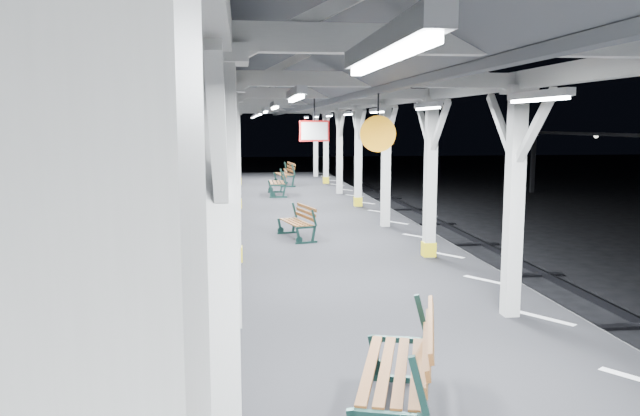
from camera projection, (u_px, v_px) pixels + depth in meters
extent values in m
plane|color=black|center=(351.00, 340.00, 10.98)|extent=(120.00, 120.00, 0.00)
cube|color=black|center=(351.00, 313.00, 10.91)|extent=(6.00, 50.00, 1.00)
cube|color=silver|center=(208.00, 289.00, 10.54)|extent=(1.00, 48.00, 0.01)
cube|color=silver|center=(486.00, 280.00, 11.15)|extent=(1.00, 48.00, 0.01)
cube|color=#2D2D33|center=(20.00, 350.00, 10.28)|extent=(0.08, 60.00, 0.16)
cube|color=#2D2D33|center=(89.00, 347.00, 10.42)|extent=(0.08, 60.00, 0.16)
cube|color=black|center=(54.00, 351.00, 10.35)|extent=(2.20, 0.22, 0.06)
cube|color=#2D2D33|center=(588.00, 326.00, 11.52)|extent=(0.08, 60.00, 0.16)
cube|color=black|center=(615.00, 327.00, 11.60)|extent=(2.20, 0.22, 0.06)
cube|color=silver|center=(147.00, 155.00, 0.93)|extent=(0.10, 0.99, 0.99)
cube|color=silver|center=(224.00, 291.00, 4.48)|extent=(0.22, 0.22, 3.20)
cube|color=silver|center=(219.00, 55.00, 4.26)|extent=(0.40, 0.40, 0.12)
cube|color=silver|center=(223.00, 129.00, 4.87)|extent=(0.10, 0.99, 0.99)
cube|color=silver|center=(218.00, 131.00, 3.78)|extent=(0.10, 0.99, 0.99)
cube|color=silver|center=(232.00, 212.00, 8.41)|extent=(0.22, 0.22, 3.20)
cube|color=silver|center=(229.00, 87.00, 8.19)|extent=(0.40, 0.40, 0.12)
cube|color=silver|center=(231.00, 126.00, 8.80)|extent=(0.10, 0.99, 0.99)
cube|color=silver|center=(229.00, 127.00, 7.72)|extent=(0.10, 0.99, 0.99)
cube|color=silver|center=(235.00, 184.00, 12.34)|extent=(0.22, 0.22, 3.20)
cube|color=silver|center=(233.00, 99.00, 12.12)|extent=(0.40, 0.40, 0.12)
cube|color=yellow|center=(236.00, 254.00, 12.54)|extent=(0.26, 0.26, 0.30)
cube|color=silver|center=(234.00, 125.00, 12.73)|extent=(0.10, 0.99, 0.99)
cube|color=silver|center=(233.00, 126.00, 11.65)|extent=(0.10, 0.99, 0.99)
cube|color=silver|center=(236.00, 169.00, 16.28)|extent=(0.22, 0.22, 3.20)
cube|color=silver|center=(235.00, 105.00, 16.05)|extent=(0.40, 0.40, 0.12)
cube|color=silver|center=(236.00, 125.00, 16.66)|extent=(0.10, 0.99, 0.99)
cube|color=silver|center=(235.00, 125.00, 15.58)|extent=(0.10, 0.99, 0.99)
cube|color=silver|center=(237.00, 160.00, 20.21)|extent=(0.22, 0.22, 3.20)
cube|color=silver|center=(236.00, 108.00, 19.98)|extent=(0.40, 0.40, 0.12)
cube|color=yellow|center=(238.00, 204.00, 20.40)|extent=(0.26, 0.26, 0.30)
cube|color=silver|center=(236.00, 124.00, 20.59)|extent=(0.10, 0.99, 0.99)
cube|color=silver|center=(236.00, 124.00, 19.51)|extent=(0.10, 0.99, 0.99)
cube|color=silver|center=(238.00, 154.00, 24.14)|extent=(0.22, 0.22, 3.20)
cube|color=silver|center=(237.00, 111.00, 23.92)|extent=(0.40, 0.40, 0.12)
cube|color=silver|center=(237.00, 124.00, 24.53)|extent=(0.10, 0.99, 0.99)
cube|color=silver|center=(237.00, 124.00, 23.44)|extent=(0.10, 0.99, 0.99)
cube|color=silver|center=(238.00, 150.00, 28.07)|extent=(0.22, 0.22, 3.20)
cube|color=silver|center=(237.00, 112.00, 27.85)|extent=(0.40, 0.40, 0.12)
cube|color=yellow|center=(239.00, 181.00, 28.26)|extent=(0.26, 0.26, 0.30)
cube|color=silver|center=(238.00, 124.00, 28.46)|extent=(0.10, 0.99, 0.99)
cube|color=silver|center=(238.00, 124.00, 27.38)|extent=(0.10, 0.99, 0.99)
cube|color=silver|center=(238.00, 146.00, 32.00)|extent=(0.22, 0.22, 3.20)
cube|color=silver|center=(238.00, 114.00, 31.78)|extent=(0.40, 0.40, 0.12)
cube|color=silver|center=(238.00, 124.00, 32.39)|extent=(0.10, 0.99, 0.99)
cube|color=silver|center=(238.00, 124.00, 31.31)|extent=(0.10, 0.99, 0.99)
cube|color=silver|center=(514.00, 207.00, 8.91)|extent=(0.22, 0.22, 3.20)
cube|color=silver|center=(519.00, 90.00, 8.68)|extent=(0.40, 0.40, 0.12)
cube|color=silver|center=(501.00, 126.00, 9.29)|extent=(0.10, 0.99, 0.99)
cube|color=silver|center=(536.00, 127.00, 8.21)|extent=(0.10, 0.99, 0.99)
cube|color=silver|center=(430.00, 182.00, 12.84)|extent=(0.22, 0.22, 3.20)
cube|color=silver|center=(432.00, 100.00, 12.62)|extent=(0.40, 0.40, 0.12)
cube|color=yellow|center=(429.00, 249.00, 13.03)|extent=(0.26, 0.26, 0.30)
cube|color=silver|center=(424.00, 125.00, 13.23)|extent=(0.10, 0.99, 0.99)
cube|color=silver|center=(440.00, 125.00, 12.14)|extent=(0.10, 0.99, 0.99)
cube|color=silver|center=(386.00, 168.00, 16.77)|extent=(0.22, 0.22, 3.20)
cube|color=silver|center=(387.00, 105.00, 16.55)|extent=(0.40, 0.40, 0.12)
cube|color=silver|center=(382.00, 125.00, 17.16)|extent=(0.10, 0.99, 0.99)
cube|color=silver|center=(391.00, 125.00, 16.08)|extent=(0.10, 0.99, 0.99)
cube|color=silver|center=(358.00, 159.00, 20.70)|extent=(0.22, 0.22, 3.20)
cube|color=silver|center=(359.00, 109.00, 20.48)|extent=(0.40, 0.40, 0.12)
cube|color=yellow|center=(358.00, 202.00, 20.90)|extent=(0.26, 0.26, 0.30)
cube|color=silver|center=(356.00, 124.00, 21.09)|extent=(0.10, 0.99, 0.99)
cube|color=silver|center=(362.00, 124.00, 20.01)|extent=(0.10, 0.99, 0.99)
cube|color=silver|center=(340.00, 153.00, 24.64)|extent=(0.22, 0.22, 3.20)
cube|color=silver|center=(340.00, 111.00, 24.41)|extent=(0.40, 0.40, 0.12)
cube|color=silver|center=(338.00, 124.00, 25.02)|extent=(0.10, 0.99, 0.99)
cube|color=silver|center=(342.00, 124.00, 23.94)|extent=(0.10, 0.99, 0.99)
cube|color=silver|center=(326.00, 149.00, 28.57)|extent=(0.22, 0.22, 3.20)
cube|color=silver|center=(326.00, 113.00, 28.34)|extent=(0.40, 0.40, 0.12)
cube|color=yellow|center=(326.00, 180.00, 28.76)|extent=(0.26, 0.26, 0.30)
cube|color=silver|center=(324.00, 124.00, 28.95)|extent=(0.10, 0.99, 0.99)
cube|color=silver|center=(328.00, 124.00, 27.87)|extent=(0.10, 0.99, 0.99)
cube|color=silver|center=(316.00, 146.00, 32.50)|extent=(0.22, 0.22, 3.20)
cube|color=silver|center=(316.00, 114.00, 32.28)|extent=(0.40, 0.40, 0.12)
cube|color=silver|center=(314.00, 124.00, 32.89)|extent=(0.10, 0.99, 0.99)
cube|color=silver|center=(317.00, 124.00, 31.80)|extent=(0.10, 0.99, 0.99)
cube|color=silver|center=(231.00, 87.00, 10.14)|extent=(0.18, 48.00, 0.24)
cube|color=silver|center=(468.00, 89.00, 10.63)|extent=(0.18, 48.00, 0.24)
cube|color=silver|center=(499.00, 41.00, 4.49)|extent=(4.20, 0.14, 0.20)
cube|color=silver|center=(379.00, 80.00, 8.42)|extent=(4.20, 0.14, 0.20)
cube|color=silver|center=(335.00, 93.00, 12.35)|extent=(4.20, 0.14, 0.20)
cube|color=silver|center=(312.00, 100.00, 16.28)|extent=(4.20, 0.14, 0.20)
cube|color=silver|center=(298.00, 105.00, 20.22)|extent=(4.20, 0.14, 0.20)
cube|color=silver|center=(289.00, 108.00, 24.15)|extent=(4.20, 0.14, 0.20)
cube|color=silver|center=(282.00, 110.00, 28.08)|extent=(4.20, 0.14, 0.20)
cube|color=silver|center=(277.00, 111.00, 32.01)|extent=(4.20, 0.14, 0.20)
cube|color=silver|center=(353.00, 31.00, 10.26)|extent=(0.16, 48.00, 0.20)
cube|color=#4B4E52|center=(274.00, 54.00, 10.15)|extent=(2.80, 49.00, 1.45)
cube|color=#4B4E52|center=(429.00, 56.00, 10.47)|extent=(2.80, 49.00, 1.45)
cube|color=silver|center=(386.00, 44.00, 2.40)|extent=(0.10, 1.35, 0.08)
cube|color=white|center=(386.00, 57.00, 2.41)|extent=(0.05, 1.25, 0.05)
cube|color=silver|center=(296.00, 93.00, 6.33)|extent=(0.10, 1.35, 0.08)
cube|color=white|center=(296.00, 98.00, 6.34)|extent=(0.05, 1.25, 0.05)
cube|color=silver|center=(275.00, 104.00, 10.26)|extent=(0.10, 1.35, 0.08)
cube|color=white|center=(275.00, 108.00, 10.27)|extent=(0.05, 1.25, 0.05)
cube|color=silver|center=(265.00, 110.00, 14.19)|extent=(0.10, 1.35, 0.08)
cube|color=white|center=(265.00, 112.00, 14.20)|extent=(0.05, 1.25, 0.05)
cube|color=silver|center=(260.00, 112.00, 18.13)|extent=(0.10, 1.35, 0.08)
cube|color=white|center=(260.00, 114.00, 18.13)|extent=(0.05, 1.25, 0.05)
cube|color=silver|center=(257.00, 114.00, 22.06)|extent=(0.10, 1.35, 0.08)
cube|color=white|center=(257.00, 116.00, 22.06)|extent=(0.05, 1.25, 0.05)
cube|color=silver|center=(254.00, 116.00, 25.99)|extent=(0.10, 1.35, 0.08)
cube|color=white|center=(254.00, 117.00, 26.00)|extent=(0.05, 1.25, 0.05)
cube|color=silver|center=(252.00, 117.00, 29.92)|extent=(0.10, 1.35, 0.08)
cube|color=white|center=(252.00, 118.00, 29.93)|extent=(0.05, 1.25, 0.05)
cube|color=silver|center=(538.00, 94.00, 6.65)|extent=(0.10, 1.35, 0.08)
cube|color=white|center=(538.00, 99.00, 6.66)|extent=(0.05, 1.25, 0.05)
cube|color=silver|center=(428.00, 105.00, 10.58)|extent=(0.10, 1.35, 0.08)
cube|color=white|center=(428.00, 108.00, 10.59)|extent=(0.05, 1.25, 0.05)
cube|color=silver|center=(377.00, 110.00, 14.52)|extent=(0.10, 1.35, 0.08)
cube|color=white|center=(377.00, 112.00, 14.52)|extent=(0.05, 1.25, 0.05)
cube|color=silver|center=(348.00, 113.00, 18.45)|extent=(0.10, 1.35, 0.08)
cube|color=white|center=(348.00, 114.00, 18.46)|extent=(0.05, 1.25, 0.05)
cube|color=silver|center=(329.00, 114.00, 22.38)|extent=(0.10, 1.35, 0.08)
cube|color=white|center=(329.00, 116.00, 22.39)|extent=(0.05, 1.25, 0.05)
cube|color=silver|center=(316.00, 116.00, 26.31)|extent=(0.10, 1.35, 0.08)
cube|color=white|center=(316.00, 117.00, 26.32)|extent=(0.05, 1.25, 0.05)
cube|color=silver|center=(306.00, 117.00, 30.24)|extent=(0.10, 1.35, 0.08)
cube|color=white|center=(306.00, 118.00, 30.25)|extent=(0.05, 1.25, 0.05)
cylinder|color=black|center=(378.00, 104.00, 8.46)|extent=(0.02, 0.02, 0.30)
cylinder|color=orange|center=(378.00, 134.00, 8.52)|extent=(0.50, 0.04, 0.50)
cylinder|color=black|center=(314.00, 109.00, 10.33)|extent=(0.02, 0.02, 0.36)
cube|color=red|center=(314.00, 131.00, 10.38)|extent=(0.50, 0.03, 0.35)
cube|color=white|center=(314.00, 131.00, 10.38)|extent=(0.44, 0.04, 0.29)
cylinder|color=black|center=(314.00, 116.00, 20.87)|extent=(0.02, 0.02, 0.36)
cube|color=red|center=(314.00, 127.00, 20.92)|extent=(0.50, 0.03, 0.35)
cube|color=white|center=(314.00, 127.00, 20.92)|extent=(0.44, 0.05, 0.29)
cube|color=black|center=(533.00, 162.00, 34.12)|extent=(0.20, 0.20, 3.30)
sphere|color=silver|center=(596.00, 136.00, 28.01)|extent=(0.20, 0.20, 0.20)
sphere|color=silver|center=(534.00, 134.00, 33.91)|extent=(0.20, 0.20, 0.20)
cube|color=#132F2A|center=(419.00, 386.00, 4.90)|extent=(0.19, 0.11, 0.49)
cube|color=#132F2A|center=(398.00, 379.00, 6.78)|extent=(0.66, 0.26, 0.07)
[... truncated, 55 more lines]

